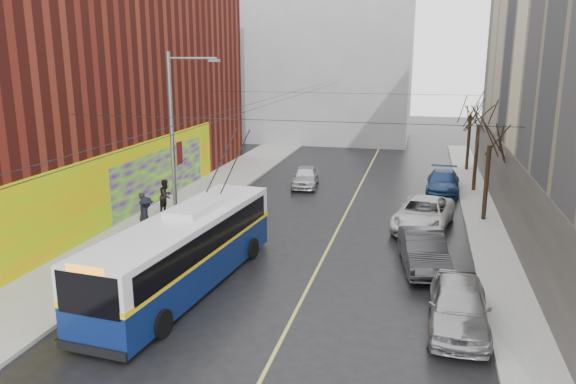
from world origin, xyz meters
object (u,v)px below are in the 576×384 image
trolleybus (185,250)px  pedestrian_b (166,196)px  streetlight_pole (175,140)px  pedestrian_a (144,211)px  following_car (305,176)px  pedestrian_c (147,216)px  parked_car_c (423,214)px  parked_car_b (423,251)px  tree_mid (480,112)px  tree_near (491,131)px  tree_far (471,105)px  parked_car_a (458,306)px  parked_car_d (443,182)px

trolleybus → pedestrian_b: trolleybus is taller
streetlight_pole → pedestrian_a: bearing=178.8°
following_car → pedestrian_c: size_ratio=2.20×
streetlight_pole → parked_car_c: 13.22m
parked_car_b → pedestrian_b: pedestrian_b is taller
streetlight_pole → parked_car_b: (11.98, -1.77, -4.06)m
tree_mid → tree_near: bearing=-90.0°
tree_far → pedestrian_b: 24.48m
pedestrian_a → pedestrian_c: 0.86m
parked_car_a → tree_near: bearing=82.6°
pedestrian_c → tree_far: bearing=-68.5°
tree_mid → pedestrian_a: (-17.08, -12.96, -4.15)m
tree_far → pedestrian_b: (-17.41, -16.72, -4.05)m
streetlight_pole → parked_car_b: bearing=-8.4°
streetlight_pole → parked_car_a: size_ratio=1.87×
pedestrian_b → parked_car_a: bearing=-117.2°
pedestrian_a → pedestrian_b: size_ratio=1.01×
tree_near → parked_car_c: (-3.20, -2.01, -4.18)m
trolleybus → pedestrian_b: bearing=124.8°
tree_near → streetlight_pole: bearing=-158.4°
pedestrian_b → parked_car_c: bearing=-80.5°
trolleybus → tree_far: bearing=70.3°
streetlight_pole → tree_mid: size_ratio=1.35×
tree_far → parked_car_d: (-2.00, -7.81, -4.41)m
parked_car_c → tree_far: bearing=87.9°
following_car → pedestrian_a: size_ratio=2.16×
parked_car_b → tree_near: bearing=59.1°
tree_near → pedestrian_a: size_ratio=3.34×
trolleybus → parked_car_d: size_ratio=2.32×
streetlight_pole → parked_car_d: bearing=42.9°
tree_near → parked_car_d: tree_near is taller
parked_car_a → parked_car_c: size_ratio=0.84×
parked_car_a → following_car: size_ratio=1.16×
tree_mid → following_car: tree_mid is taller
tree_mid → pedestrian_b: (-17.41, -9.72, -4.16)m
tree_far → parked_car_c: bearing=-101.3°
trolleybus → pedestrian_c: (-4.41, 5.40, -0.44)m
parked_car_b → following_car: (-7.99, 13.70, -0.08)m
pedestrian_a → parked_car_c: bearing=-66.1°
parked_car_c → parked_car_d: size_ratio=1.13×
parked_car_a → pedestrian_b: 18.57m
tree_far → trolleybus: size_ratio=0.56×
pedestrian_c → tree_near: bearing=-97.9°
streetlight_pole → tree_mid: 19.96m
tree_far → parked_car_a: (-2.00, -27.08, -4.32)m
parked_car_b → parked_car_c: size_ratio=0.84×
parked_car_d → pedestrian_a: bearing=-138.5°
parked_car_a → parked_car_d: bearing=91.3°
pedestrian_b → tree_mid: bearing=-54.1°
streetlight_pole → parked_car_d: 18.39m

